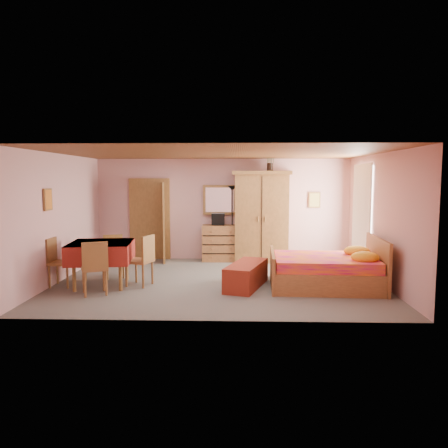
{
  "coord_description": "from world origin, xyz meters",
  "views": [
    {
      "loc": [
        0.39,
        -8.76,
        2.1
      ],
      "look_at": [
        0.1,
        0.3,
        1.15
      ],
      "focal_mm": 35.0,
      "sensor_mm": 36.0,
      "label": 1
    }
  ],
  "objects_px": {
    "wardrobe": "(262,217)",
    "bench": "(246,275)",
    "chair_south": "(94,267)",
    "wall_mirror": "(222,200)",
    "chair_north": "(114,257)",
    "dining_table": "(102,264)",
    "chair_east": "(139,260)",
    "chair_west": "(62,262)",
    "chest_of_drawers": "(221,243)",
    "bed": "(325,262)",
    "floor_lamp": "(232,223)",
    "sunflower_vase": "(270,160)",
    "stereo": "(218,219)"
  },
  "relations": [
    {
      "from": "wardrobe",
      "to": "chair_south",
      "type": "distance_m",
      "value": 4.63
    },
    {
      "from": "chair_south",
      "to": "chair_north",
      "type": "bearing_deg",
      "value": 67.16
    },
    {
      "from": "stereo",
      "to": "chair_west",
      "type": "relative_size",
      "value": 0.34
    },
    {
      "from": "bed",
      "to": "bench",
      "type": "bearing_deg",
      "value": -174.33
    },
    {
      "from": "chest_of_drawers",
      "to": "bed",
      "type": "height_order",
      "value": "bed"
    },
    {
      "from": "floor_lamp",
      "to": "dining_table",
      "type": "distance_m",
      "value": 3.77
    },
    {
      "from": "chest_of_drawers",
      "to": "sunflower_vase",
      "type": "bearing_deg",
      "value": -0.48
    },
    {
      "from": "chair_south",
      "to": "chair_north",
      "type": "distance_m",
      "value": 1.35
    },
    {
      "from": "wall_mirror",
      "to": "chair_west",
      "type": "distance_m",
      "value": 4.35
    },
    {
      "from": "floor_lamp",
      "to": "chair_west",
      "type": "relative_size",
      "value": 2.01
    },
    {
      "from": "sunflower_vase",
      "to": "bench",
      "type": "relative_size",
      "value": 0.39
    },
    {
      "from": "wall_mirror",
      "to": "chair_south",
      "type": "xyz_separation_m",
      "value": [
        -2.18,
        -3.51,
        -1.06
      ]
    },
    {
      "from": "wall_mirror",
      "to": "floor_lamp",
      "type": "bearing_deg",
      "value": -28.48
    },
    {
      "from": "wardrobe",
      "to": "chair_east",
      "type": "distance_m",
      "value": 3.69
    },
    {
      "from": "chair_south",
      "to": "chest_of_drawers",
      "type": "bearing_deg",
      "value": 32.88
    },
    {
      "from": "chest_of_drawers",
      "to": "floor_lamp",
      "type": "xyz_separation_m",
      "value": [
        0.27,
        0.08,
        0.5
      ]
    },
    {
      "from": "chair_north",
      "to": "chair_west",
      "type": "bearing_deg",
      "value": 22.04
    },
    {
      "from": "chair_south",
      "to": "bench",
      "type": "bearing_deg",
      "value": -11.13
    },
    {
      "from": "wall_mirror",
      "to": "chair_south",
      "type": "bearing_deg",
      "value": -124.83
    },
    {
      "from": "bench",
      "to": "chair_north",
      "type": "bearing_deg",
      "value": 165.21
    },
    {
      "from": "stereo",
      "to": "chair_north",
      "type": "relative_size",
      "value": 0.36
    },
    {
      "from": "stereo",
      "to": "sunflower_vase",
      "type": "height_order",
      "value": "sunflower_vase"
    },
    {
      "from": "floor_lamp",
      "to": "bench",
      "type": "relative_size",
      "value": 1.36
    },
    {
      "from": "chest_of_drawers",
      "to": "stereo",
      "type": "distance_m",
      "value": 0.61
    },
    {
      "from": "sunflower_vase",
      "to": "chair_west",
      "type": "distance_m",
      "value": 5.45
    },
    {
      "from": "floor_lamp",
      "to": "chair_north",
      "type": "bearing_deg",
      "value": -140.59
    },
    {
      "from": "wall_mirror",
      "to": "stereo",
      "type": "xyz_separation_m",
      "value": [
        -0.09,
        -0.2,
        -0.48
      ]
    },
    {
      "from": "wall_mirror",
      "to": "chair_north",
      "type": "height_order",
      "value": "wall_mirror"
    },
    {
      "from": "sunflower_vase",
      "to": "chest_of_drawers",
      "type": "bearing_deg",
      "value": -179.67
    },
    {
      "from": "sunflower_vase",
      "to": "bed",
      "type": "xyz_separation_m",
      "value": [
        0.88,
        -2.62,
        -2.07
      ]
    },
    {
      "from": "wardrobe",
      "to": "chair_west",
      "type": "height_order",
      "value": "wardrobe"
    },
    {
      "from": "chair_south",
      "to": "wardrobe",
      "type": "bearing_deg",
      "value": 21.93
    },
    {
      "from": "dining_table",
      "to": "chair_east",
      "type": "relative_size",
      "value": 1.18
    },
    {
      "from": "bench",
      "to": "chair_south",
      "type": "height_order",
      "value": "chair_south"
    },
    {
      "from": "sunflower_vase",
      "to": "chair_east",
      "type": "relative_size",
      "value": 0.55
    },
    {
      "from": "stereo",
      "to": "chair_east",
      "type": "height_order",
      "value": "stereo"
    },
    {
      "from": "stereo",
      "to": "floor_lamp",
      "type": "xyz_separation_m",
      "value": [
        0.36,
        0.07,
        -0.11
      ]
    },
    {
      "from": "dining_table",
      "to": "chair_east",
      "type": "height_order",
      "value": "chair_east"
    },
    {
      "from": "chair_west",
      "to": "chair_south",
      "type": "bearing_deg",
      "value": 56.73
    },
    {
      "from": "wardrobe",
      "to": "bench",
      "type": "height_order",
      "value": "wardrobe"
    },
    {
      "from": "wall_mirror",
      "to": "bench",
      "type": "relative_size",
      "value": 0.69
    },
    {
      "from": "bench",
      "to": "chest_of_drawers",
      "type": "bearing_deg",
      "value": 102.24
    },
    {
      "from": "chest_of_drawers",
      "to": "wardrobe",
      "type": "xyz_separation_m",
      "value": [
        1.03,
        -0.03,
        0.68
      ]
    },
    {
      "from": "wall_mirror",
      "to": "chair_south",
      "type": "distance_m",
      "value": 4.27
    },
    {
      "from": "stereo",
      "to": "chair_west",
      "type": "xyz_separation_m",
      "value": [
        -2.93,
        -2.75,
        -0.59
      ]
    },
    {
      "from": "dining_table",
      "to": "floor_lamp",
      "type": "bearing_deg",
      "value": 47.44
    },
    {
      "from": "wall_mirror",
      "to": "chair_east",
      "type": "relative_size",
      "value": 0.96
    },
    {
      "from": "chair_north",
      "to": "wardrobe",
      "type": "bearing_deg",
      "value": -171.43
    },
    {
      "from": "chair_north",
      "to": "chest_of_drawers",
      "type": "bearing_deg",
      "value": -160.68
    },
    {
      "from": "chest_of_drawers",
      "to": "wardrobe",
      "type": "bearing_deg",
      "value": -2.33
    }
  ]
}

